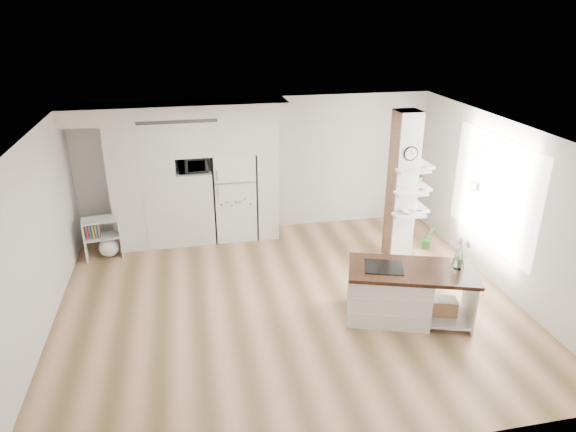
{
  "coord_description": "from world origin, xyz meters",
  "views": [
    {
      "loc": [
        -1.38,
        -6.74,
        4.36
      ],
      "look_at": [
        0.18,
        0.9,
        1.1
      ],
      "focal_mm": 32.0,
      "sensor_mm": 36.0,
      "label": 1
    }
  ],
  "objects_px": {
    "bookshelf": "(105,240)",
    "floor_plant_a": "(428,237)",
    "kitchen_island": "(396,291)",
    "refrigerator": "(234,195)"
  },
  "relations": [
    {
      "from": "refrigerator",
      "to": "bookshelf",
      "type": "height_order",
      "value": "refrigerator"
    },
    {
      "from": "refrigerator",
      "to": "kitchen_island",
      "type": "distance_m",
      "value": 3.94
    },
    {
      "from": "bookshelf",
      "to": "floor_plant_a",
      "type": "relative_size",
      "value": 1.66
    },
    {
      "from": "refrigerator",
      "to": "kitchen_island",
      "type": "bearing_deg",
      "value": -59.04
    },
    {
      "from": "bookshelf",
      "to": "refrigerator",
      "type": "bearing_deg",
      "value": 2.13
    },
    {
      "from": "refrigerator",
      "to": "kitchen_island",
      "type": "relative_size",
      "value": 0.88
    },
    {
      "from": "kitchen_island",
      "to": "bookshelf",
      "type": "relative_size",
      "value": 2.62
    },
    {
      "from": "bookshelf",
      "to": "kitchen_island",
      "type": "bearing_deg",
      "value": -41.22
    },
    {
      "from": "bookshelf",
      "to": "floor_plant_a",
      "type": "xyz_separation_m",
      "value": [
        5.97,
        -0.87,
        -0.1
      ]
    },
    {
      "from": "kitchen_island",
      "to": "bookshelf",
      "type": "height_order",
      "value": "kitchen_island"
    }
  ]
}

